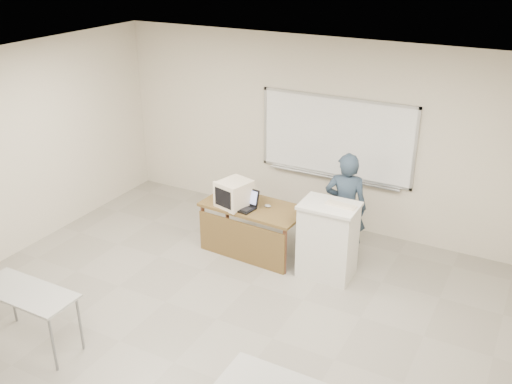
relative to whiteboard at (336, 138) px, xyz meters
The scene contains 9 objects.
floor 4.25m from the whiteboard, 94.32° to the right, with size 7.00×8.00×0.01m, color gray.
whiteboard is the anchor object (origin of this frame).
instructor_desk 1.88m from the whiteboard, 115.31° to the right, with size 1.51×0.76×0.75m.
podium 1.81m from the whiteboard, 71.19° to the right, with size 0.77×0.56×1.08m.
crt_monitor 1.85m from the whiteboard, 122.48° to the right, with size 0.41×0.46×0.39m.
laptop 1.82m from the whiteboard, 118.23° to the right, with size 0.36×0.33×0.26m.
mouse 1.58m from the whiteboard, 110.78° to the right, with size 0.10×0.06×0.04m, color #9DA0A4.
keyboard 1.63m from the whiteboard, 65.84° to the right, with size 0.41×0.14×0.02m, color beige.
presenter 1.28m from the whiteboard, 60.16° to the right, with size 0.60×0.39×1.64m, color black.
Camera 1 is at (3.17, -3.97, 4.32)m, focal length 40.00 mm.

